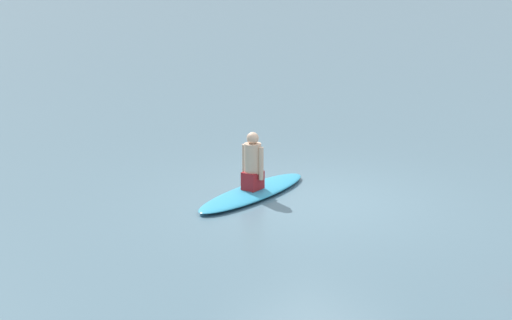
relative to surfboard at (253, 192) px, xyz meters
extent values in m
plane|color=slate|center=(-0.52, 0.88, -0.06)|extent=(400.00, 400.00, 0.00)
ellipsoid|color=#339EC6|center=(0.00, 0.00, 0.00)|extent=(2.83, 1.28, 0.12)
cube|color=#A51E23|center=(0.00, 0.00, 0.21)|extent=(0.37, 0.32, 0.30)
cylinder|color=#D6AD8E|center=(0.00, 0.00, 0.59)|extent=(0.34, 0.34, 0.50)
sphere|color=#D6AD8E|center=(0.00, 0.00, 0.93)|extent=(0.20, 0.20, 0.20)
cylinder|color=#D6AD8E|center=(0.04, -0.17, 0.53)|extent=(0.10, 0.10, 0.55)
cylinder|color=#D6AD8E|center=(-0.04, 0.17, 0.53)|extent=(0.10, 0.10, 0.55)
camera|label=1|loc=(9.38, 10.58, 4.38)|focal=62.14mm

